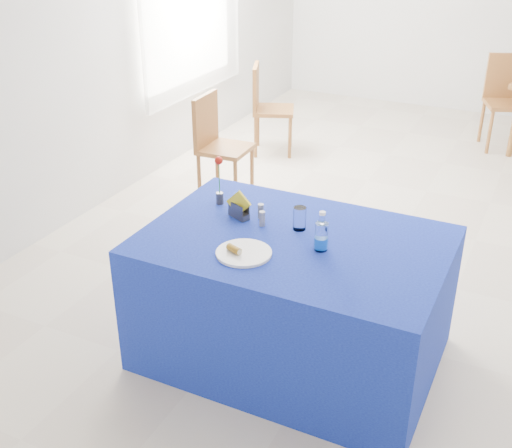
% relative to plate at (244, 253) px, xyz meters
% --- Properties ---
extents(floor, '(7.00, 7.00, 0.00)m').
position_rel_plate_xyz_m(floor, '(0.35, 2.18, -0.77)').
color(floor, beige).
rests_on(floor, ground).
extents(room_shell, '(7.00, 7.00, 7.00)m').
position_rel_plate_xyz_m(room_shell, '(0.35, 2.18, 0.98)').
color(room_shell, silver).
rests_on(room_shell, ground).
extents(plate, '(0.29, 0.29, 0.01)m').
position_rel_plate_xyz_m(plate, '(0.00, 0.00, 0.00)').
color(plate, white).
rests_on(plate, blue_table).
extents(drinking_glass, '(0.07, 0.07, 0.13)m').
position_rel_plate_xyz_m(drinking_glass, '(0.15, 0.38, 0.06)').
color(drinking_glass, white).
rests_on(drinking_glass, blue_table).
extents(salt_shaker, '(0.03, 0.03, 0.08)m').
position_rel_plate_xyz_m(salt_shaker, '(-0.06, 0.33, 0.04)').
color(salt_shaker, gray).
rests_on(salt_shaker, blue_table).
extents(pepper_shaker, '(0.03, 0.03, 0.08)m').
position_rel_plate_xyz_m(pepper_shaker, '(-0.10, 0.41, 0.04)').
color(pepper_shaker, slate).
rests_on(pepper_shaker, blue_table).
extents(blue_table, '(1.60, 1.10, 0.76)m').
position_rel_plate_xyz_m(blue_table, '(0.17, 0.27, -0.39)').
color(blue_table, navy).
rests_on(blue_table, floor).
extents(water_bottle, '(0.07, 0.07, 0.21)m').
position_rel_plate_xyz_m(water_bottle, '(0.33, 0.22, 0.06)').
color(water_bottle, white).
rests_on(water_bottle, blue_table).
extents(napkin_holder, '(0.15, 0.10, 0.17)m').
position_rel_plate_xyz_m(napkin_holder, '(-0.22, 0.37, 0.04)').
color(napkin_holder, '#37373C').
rests_on(napkin_holder, blue_table).
extents(rose_vase, '(0.05, 0.05, 0.30)m').
position_rel_plate_xyz_m(rose_vase, '(-0.40, 0.48, 0.13)').
color(rose_vase, '#2A2A2F').
rests_on(rose_vase, blue_table).
extents(chair_bg_left, '(0.55, 0.55, 0.96)m').
position_rel_plate_xyz_m(chair_bg_left, '(0.77, 4.53, -0.21)').
color(chair_bg_left, brown).
rests_on(chair_bg_left, floor).
extents(chair_win_a, '(0.42, 0.42, 0.91)m').
position_rel_plate_xyz_m(chair_win_a, '(-1.31, 2.05, -0.24)').
color(chair_win_a, brown).
rests_on(chair_win_a, floor).
extents(chair_win_b, '(0.53, 0.53, 0.91)m').
position_rel_plate_xyz_m(chair_win_b, '(-1.41, 3.25, -0.24)').
color(chair_win_b, brown).
rests_on(chair_win_b, floor).
extents(banana_pieces, '(0.09, 0.06, 0.04)m').
position_rel_plate_xyz_m(banana_pieces, '(-0.04, -0.03, 0.03)').
color(banana_pieces, gold).
rests_on(banana_pieces, plate).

